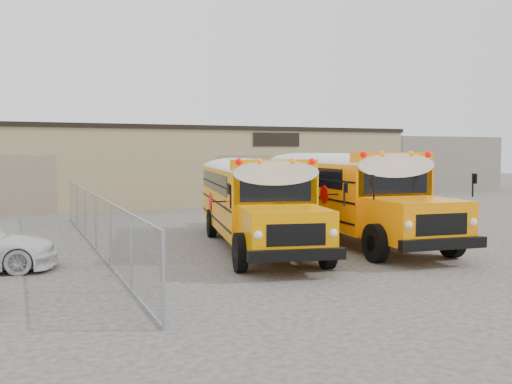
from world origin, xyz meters
name	(u,v)px	position (x,y,z in m)	size (l,w,h in m)	color
ground	(305,252)	(0.00, 0.00, 0.00)	(120.00, 120.00, 0.00)	#383633
warehouse	(157,165)	(0.00, 19.99, 2.37)	(30.20, 10.20, 4.67)	#8B7B55
chainlink_fence	(96,222)	(-6.00, 3.00, 0.90)	(0.07, 18.07, 1.81)	#93969C
distant_building_right	(421,163)	(24.00, 24.00, 2.20)	(10.00, 8.00, 4.40)	gray
school_bus_left	(228,184)	(0.35, 8.02, 1.73)	(4.51, 10.50, 2.99)	#FF9900
school_bus_right	(284,180)	(3.47, 8.74, 1.85)	(3.90, 11.12, 3.19)	orange
tarp_bundle	(298,231)	(-0.23, 0.06, 0.69)	(1.08, 1.02, 1.34)	black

